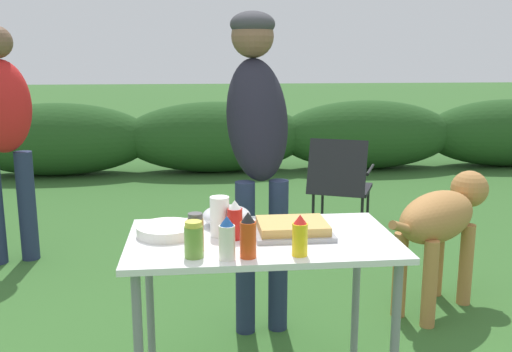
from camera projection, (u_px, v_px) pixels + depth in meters
name	position (u px, v px, depth m)	size (l,w,h in m)	color
shrub_hedge	(216.00, 137.00, 7.36)	(14.40, 0.90, 0.91)	#234C1E
folding_table	(262.00, 255.00, 2.37)	(1.10, 0.64, 0.74)	white
food_tray	(292.00, 228.00, 2.38)	(0.32, 0.27, 0.06)	#9E9EA3
plate_stack	(167.00, 230.00, 2.37)	(0.25, 0.25, 0.04)	white
mixing_bowl	(227.00, 216.00, 2.51)	(0.21, 0.21, 0.09)	silver
paper_cup_stack	(220.00, 216.00, 2.35)	(0.08, 0.08, 0.17)	white
mayo_bottle	(227.00, 239.00, 2.08)	(0.06, 0.06, 0.17)	silver
mustard_bottle	(300.00, 236.00, 2.12)	(0.06, 0.06, 0.16)	yellow
hot_sauce_bottle	(248.00, 236.00, 2.10)	(0.06, 0.06, 0.17)	#CC4214
relish_jar	(194.00, 240.00, 2.10)	(0.07, 0.07, 0.14)	olive
spice_jar	(196.00, 233.00, 2.17)	(0.06, 0.06, 0.15)	#B2893D
ketchup_bottle	(235.00, 221.00, 2.31)	(0.06, 0.06, 0.16)	red
standing_person_with_beanie	(257.00, 127.00, 3.03)	(0.37, 0.50, 1.71)	#232D4C
standing_person_in_olive_jacket	(3.00, 125.00, 3.99)	(0.47, 0.39, 1.68)	#232D4C
dog	(442.00, 220.00, 3.32)	(0.87, 0.71, 0.78)	#B27A42
camp_chair_green_behind_table	(340.00, 181.00, 4.67)	(0.66, 0.73, 0.83)	#232328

